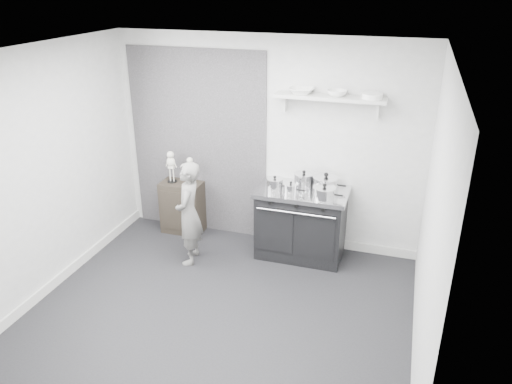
# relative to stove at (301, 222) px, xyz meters

# --- Properties ---
(ground) EXTENTS (4.00, 4.00, 0.00)m
(ground) POSITION_rel_stove_xyz_m (-0.56, -1.48, -0.45)
(ground) COLOR black
(ground) RESTS_ON ground
(room_shell) EXTENTS (4.02, 3.62, 2.71)m
(room_shell) POSITION_rel_stove_xyz_m (-0.65, -1.33, 1.18)
(room_shell) COLOR #B8B8B6
(room_shell) RESTS_ON ground
(wall_shelf) EXTENTS (1.30, 0.26, 0.24)m
(wall_shelf) POSITION_rel_stove_xyz_m (0.24, 0.20, 1.55)
(wall_shelf) COLOR silver
(wall_shelf) RESTS_ON room_shell
(stove) EXTENTS (1.13, 0.70, 0.90)m
(stove) POSITION_rel_stove_xyz_m (0.00, 0.00, 0.00)
(stove) COLOR black
(stove) RESTS_ON ground
(side_cabinet) EXTENTS (0.56, 0.33, 0.73)m
(side_cabinet) POSITION_rel_stove_xyz_m (-1.71, 0.13, -0.09)
(side_cabinet) COLOR black
(side_cabinet) RESTS_ON ground
(child) EXTENTS (0.41, 0.53, 1.31)m
(child) POSITION_rel_stove_xyz_m (-1.28, -0.57, 0.20)
(child) COLOR slate
(child) RESTS_ON ground
(pot_front_left) EXTENTS (0.29, 0.21, 0.19)m
(pot_front_left) POSITION_rel_stove_xyz_m (-0.32, -0.12, 0.53)
(pot_front_left) COLOR silver
(pot_front_left) RESTS_ON stove
(pot_back_left) EXTENTS (0.33, 0.24, 0.21)m
(pot_back_left) POSITION_rel_stove_xyz_m (-0.01, 0.11, 0.53)
(pot_back_left) COLOR silver
(pot_back_left) RESTS_ON stove
(pot_back_right) EXTENTS (0.41, 0.33, 0.22)m
(pot_back_right) POSITION_rel_stove_xyz_m (0.27, 0.09, 0.53)
(pot_back_right) COLOR silver
(pot_back_right) RESTS_ON stove
(pot_front_right) EXTENTS (0.36, 0.27, 0.19)m
(pot_front_right) POSITION_rel_stove_xyz_m (0.30, -0.18, 0.52)
(pot_front_right) COLOR silver
(pot_front_right) RESTS_ON stove
(pot_front_center) EXTENTS (0.27, 0.18, 0.15)m
(pot_front_center) POSITION_rel_stove_xyz_m (-0.12, -0.14, 0.51)
(pot_front_center) COLOR silver
(pot_front_center) RESTS_ON stove
(skeleton_full) EXTENTS (0.14, 0.09, 0.51)m
(skeleton_full) POSITION_rel_stove_xyz_m (-1.84, 0.13, 0.53)
(skeleton_full) COLOR beige
(skeleton_full) RESTS_ON side_cabinet
(skeleton_torso) EXTENTS (0.12, 0.08, 0.44)m
(skeleton_torso) POSITION_rel_stove_xyz_m (-1.56, 0.13, 0.50)
(skeleton_torso) COLOR beige
(skeleton_torso) RESTS_ON side_cabinet
(bowl_large) EXTENTS (0.29, 0.29, 0.07)m
(bowl_large) POSITION_rel_stove_xyz_m (-0.10, 0.19, 1.62)
(bowl_large) COLOR white
(bowl_large) RESTS_ON wall_shelf
(bowl_small) EXTENTS (0.22, 0.22, 0.07)m
(bowl_small) POSITION_rel_stove_xyz_m (0.32, 0.19, 1.62)
(bowl_small) COLOR white
(bowl_small) RESTS_ON wall_shelf
(plate_stack) EXTENTS (0.23, 0.23, 0.06)m
(plate_stack) POSITION_rel_stove_xyz_m (0.72, 0.19, 1.62)
(plate_stack) COLOR white
(plate_stack) RESTS_ON wall_shelf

